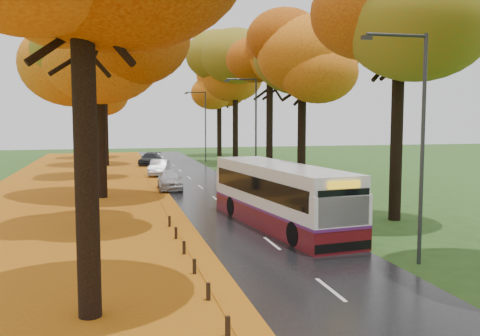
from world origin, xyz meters
name	(u,v)px	position (x,y,z in m)	size (l,w,h in m)	color
road	(213,197)	(0.00, 25.00, 0.02)	(6.50, 90.00, 0.04)	black
centre_line	(213,197)	(0.00, 25.00, 0.04)	(0.12, 90.00, 0.01)	silver
leaf_verge	(67,202)	(-9.00, 25.00, 0.01)	(12.00, 90.00, 0.02)	#8A3C0C
leaf_drift	(166,198)	(-3.05, 25.00, 0.04)	(0.90, 90.00, 0.01)	#B87612
trees_left	(95,47)	(-7.18, 27.06, 9.53)	(9.20, 74.00, 13.88)	black
trees_right	(310,51)	(7.19, 26.91, 9.69)	(9.30, 74.20, 13.96)	black
bollard_row	(217,308)	(-3.70, 4.70, 0.26)	(0.11, 23.51, 0.52)	black
streetlamp_near	(416,130)	(3.95, 8.00, 4.71)	(2.45, 0.18, 8.00)	#333538
streetlamp_mid	(253,123)	(3.95, 30.00, 4.71)	(2.45, 0.18, 8.00)	#333538
streetlamp_far	(203,121)	(3.95, 52.00, 4.71)	(2.45, 0.18, 8.00)	#333538
bus	(280,194)	(1.34, 15.14, 1.56)	(4.02, 11.29, 2.91)	#520C12
car_white	(170,180)	(-2.35, 29.01, 0.75)	(1.67, 4.14, 1.41)	#BCBDC1
car_silver	(159,167)	(-2.26, 38.45, 0.73)	(1.47, 4.21, 1.39)	#A4A6AC
car_dark	(150,159)	(-2.35, 48.79, 0.69)	(1.81, 4.46, 1.29)	black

